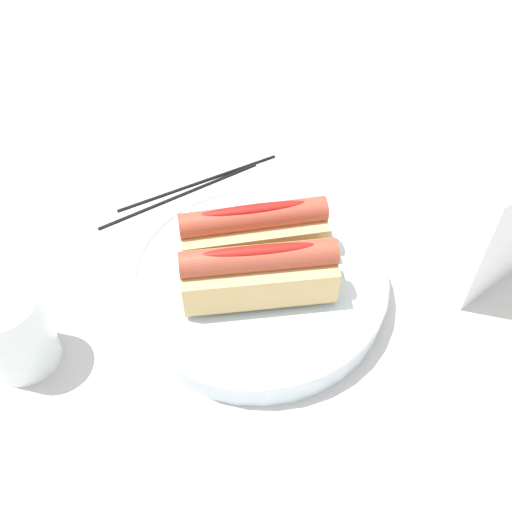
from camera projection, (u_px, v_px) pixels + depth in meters
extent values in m
plane|color=beige|center=(280.00, 283.00, 0.65)|extent=(2.40, 2.40, 0.00)
cylinder|color=silver|center=(256.00, 282.00, 0.63)|extent=(0.27, 0.27, 0.03)
torus|color=silver|center=(256.00, 272.00, 0.62)|extent=(0.27, 0.27, 0.01)
cube|color=#DBB270|center=(253.00, 236.00, 0.62)|extent=(0.16, 0.09, 0.04)
cylinder|color=#A84733|center=(253.00, 217.00, 0.60)|extent=(0.15, 0.06, 0.03)
ellipsoid|color=red|center=(253.00, 209.00, 0.59)|extent=(0.11, 0.04, 0.01)
cube|color=#DBB270|center=(259.00, 277.00, 0.58)|extent=(0.16, 0.10, 0.04)
cylinder|color=#A84733|center=(259.00, 258.00, 0.56)|extent=(0.15, 0.07, 0.03)
ellipsoid|color=red|center=(259.00, 250.00, 0.55)|extent=(0.11, 0.05, 0.01)
cylinder|color=white|center=(14.00, 331.00, 0.55)|extent=(0.07, 0.07, 0.09)
cylinder|color=silver|center=(17.00, 337.00, 0.56)|extent=(0.06, 0.06, 0.07)
cube|color=white|center=(498.00, 226.00, 0.60)|extent=(0.12, 0.07, 0.15)
cylinder|color=black|center=(181.00, 194.00, 0.74)|extent=(0.22, 0.03, 0.01)
cylinder|color=black|center=(199.00, 182.00, 0.75)|extent=(0.22, 0.02, 0.01)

